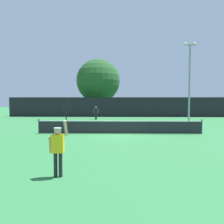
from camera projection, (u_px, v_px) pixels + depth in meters
ground_plane at (120, 134)px, 16.05m from camera, size 120.00×120.00×0.00m
tennis_net at (120, 127)px, 16.03m from camera, size 12.02×0.08×1.07m
perimeter_fence at (118, 107)px, 32.19m from camera, size 32.52×0.12×2.87m
player_serving at (58, 144)px, 6.99m from camera, size 0.67×0.39×2.43m
player_receiving at (96, 112)px, 27.51m from camera, size 0.57×0.24×1.63m
tennis_ball at (138, 135)px, 15.08m from camera, size 0.07×0.07×0.07m
light_pole at (190, 78)px, 21.41m from camera, size 1.18×0.28×8.09m
large_tree at (98, 81)px, 37.10m from camera, size 7.33×7.33×9.38m
parked_car_near at (102, 110)px, 37.22m from camera, size 2.00×4.24×1.69m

